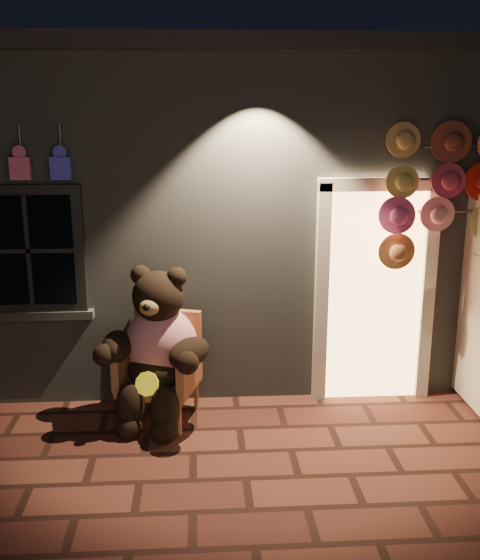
{
  "coord_description": "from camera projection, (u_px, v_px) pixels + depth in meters",
  "views": [
    {
      "loc": [
        -0.34,
        -4.55,
        2.83
      ],
      "look_at": [
        0.02,
        1.0,
        1.35
      ],
      "focal_mm": 42.0,
      "sensor_mm": 36.0,
      "label": 1
    }
  ],
  "objects": [
    {
      "name": "hat_rack",
      "position": [
        463.0,
        188.0,
        5.96
      ],
      "size": [
        1.55,
        0.22,
        2.7
      ],
      "color": "#59595E",
      "rests_on": "ground"
    },
    {
      "name": "teddy_bear",
      "position": [
        158.0,
        349.0,
        5.91
      ],
      "size": [
        1.04,
        0.95,
        1.49
      ],
      "rotation": [
        0.0,
        0.0,
        -0.3
      ],
      "color": "red",
      "rests_on": "ground"
    },
    {
      "name": "wicker_armchair",
      "position": [
        162.0,
        366.0,
        6.08
      ],
      "size": [
        0.82,
        0.78,
        0.99
      ],
      "rotation": [
        0.0,
        0.0,
        -0.3
      ],
      "color": "#A77240",
      "rests_on": "ground"
    },
    {
      "name": "shop_building",
      "position": [
        224.0,
        193.0,
        8.54
      ],
      "size": [
        7.3,
        5.95,
        3.51
      ],
      "color": "slate",
      "rests_on": "ground"
    },
    {
      "name": "ground",
      "position": [
        246.0,
        479.0,
        5.14
      ],
      "size": [
        60.0,
        60.0,
        0.0
      ],
      "primitive_type": "plane",
      "color": "#5B2D22",
      "rests_on": "ground"
    }
  ]
}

